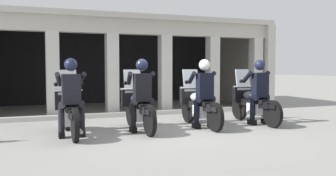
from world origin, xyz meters
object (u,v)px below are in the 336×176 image
Objects in this scene: motorcycle_far_left at (70,111)px; police_officer_center_right at (204,87)px; police_officer_center_left at (142,89)px; motorcycle_far_right at (252,103)px; motorcycle_center_right at (199,105)px; motorcycle_center_left at (138,108)px; police_officer_far_left at (71,91)px; police_officer_far_right at (259,86)px.

police_officer_center_right is at bearing -13.08° from motorcycle_far_left.
motorcycle_far_right is at bearing -8.84° from police_officer_center_left.
motorcycle_far_left is 1.57m from police_officer_center_left.
motorcycle_center_left is at bearing 172.37° from motorcycle_center_right.
police_officer_far_left is 3.03m from motorcycle_center_right.
motorcycle_far_right is (2.98, 0.23, -0.44)m from police_officer_center_left.
police_officer_far_left reaches higher than motorcycle_center_left.
police_officer_center_left is 1.00× the size of police_officer_far_right.
police_officer_center_left is 2.98m from police_officer_far_right.
motorcycle_center_left and motorcycle_center_right have the same top height.
motorcycle_center_right is at bearing -7.65° from motorcycle_far_left.
motorcycle_far_left is 3.03m from police_officer_center_right.
police_officer_far_left is 4.48m from police_officer_far_right.
motorcycle_far_right is at bearing -7.82° from motorcycle_center_right.
police_officer_far_left is at bearing 179.34° from motorcycle_center_right.
motorcycle_center_left is (1.49, 0.05, 0.00)m from motorcycle_far_left.
motorcycle_far_right is (1.49, 0.25, -0.44)m from police_officer_center_right.
police_officer_far_left is 1.00× the size of police_officer_center_left.
police_officer_center_right is 0.78× the size of motorcycle_far_right.
motorcycle_center_right is at bearing -3.39° from police_officer_center_left.
motorcycle_far_left is at bearing 168.91° from motorcycle_center_left.
police_officer_center_right reaches higher than motorcycle_center_right.
police_officer_far_left is at bearing 166.75° from motorcycle_far_right.
police_officer_center_left reaches higher than motorcycle_center_left.
police_officer_center_right is 1.58m from motorcycle_far_right.
police_officer_center_left is at bearing 162.07° from police_officer_far_right.
police_officer_center_left is at bearing -16.93° from motorcycle_far_left.
motorcycle_far_right is (1.49, -0.03, 0.00)m from motorcycle_center_right.
police_officer_far_left reaches higher than motorcycle_far_right.
motorcycle_far_left is at bearing 163.13° from motorcycle_far_right.
motorcycle_center_left is 1.58m from police_officer_center_right.
police_officer_far_right is (2.98, -0.06, 0.00)m from police_officer_center_left.
motorcycle_far_left is at bearing 159.50° from police_officer_far_right.
motorcycle_center_right is 0.52m from police_officer_center_right.
motorcycle_center_right is (1.49, -0.03, 0.00)m from motorcycle_center_left.
motorcycle_center_left is 1.00× the size of motorcycle_far_right.
motorcycle_center_left is at bearing 161.64° from police_officer_center_right.
police_officer_center_right is (1.49, -0.31, 0.44)m from motorcycle_center_left.
police_officer_center_right is at bearing -7.65° from police_officer_far_left.
motorcycle_far_left is at bearing 168.48° from police_officer_center_right.
police_officer_far_left is at bearing 173.92° from police_officer_center_right.
police_officer_far_right is (4.47, -0.29, 0.44)m from motorcycle_far_left.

